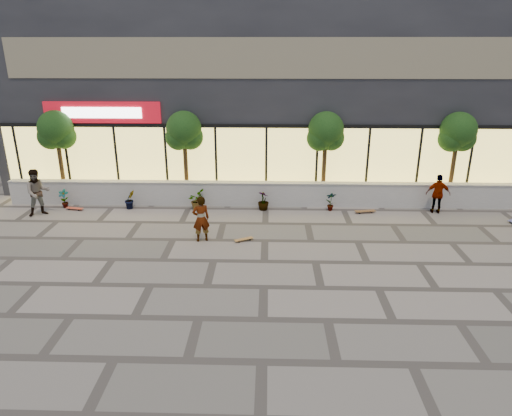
{
  "coord_description": "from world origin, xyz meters",
  "views": [
    {
      "loc": [
        0.11,
        -11.49,
        6.55
      ],
      "look_at": [
        -0.31,
        3.05,
        1.3
      ],
      "focal_mm": 32.0,
      "sensor_mm": 36.0,
      "label": 1
    }
  ],
  "objects_px": {
    "skater_right_near": "(438,194)",
    "skateboard_right_near": "(365,211)",
    "tree_east": "(458,134)",
    "tree_mideast": "(326,134)",
    "skateboard_center": "(244,239)",
    "skater_center": "(201,219)",
    "skater_left": "(38,193)",
    "tree_west": "(56,132)",
    "tree_midwest": "(184,133)",
    "skateboard_left": "(75,208)"
  },
  "relations": [
    {
      "from": "skater_right_near",
      "to": "tree_east",
      "type": "bearing_deg",
      "value": -116.19
    },
    {
      "from": "tree_midwest",
      "to": "skateboard_right_near",
      "type": "bearing_deg",
      "value": -11.34
    },
    {
      "from": "skater_center",
      "to": "tree_east",
      "type": "bearing_deg",
      "value": -175.89
    },
    {
      "from": "skater_left",
      "to": "tree_west",
      "type": "bearing_deg",
      "value": 55.95
    },
    {
      "from": "tree_east",
      "to": "skater_center",
      "type": "relative_size",
      "value": 2.38
    },
    {
      "from": "skateboard_center",
      "to": "skater_left",
      "type": "bearing_deg",
      "value": 135.27
    },
    {
      "from": "skater_center",
      "to": "tree_midwest",
      "type": "bearing_deg",
      "value": -93.72
    },
    {
      "from": "tree_west",
      "to": "skateboard_left",
      "type": "xyz_separation_m",
      "value": [
        1.01,
        -1.5,
        -2.91
      ]
    },
    {
      "from": "tree_west",
      "to": "skateboard_center",
      "type": "distance_m",
      "value": 9.84
    },
    {
      "from": "tree_mideast",
      "to": "skateboard_right_near",
      "type": "xyz_separation_m",
      "value": [
        1.59,
        -1.52,
        -2.9
      ]
    },
    {
      "from": "tree_mideast",
      "to": "skater_left",
      "type": "height_order",
      "value": "tree_mideast"
    },
    {
      "from": "skater_left",
      "to": "skateboard_center",
      "type": "distance_m",
      "value": 8.73
    },
    {
      "from": "skater_right_near",
      "to": "skateboard_center",
      "type": "height_order",
      "value": "skater_right_near"
    },
    {
      "from": "skateboard_center",
      "to": "skateboard_right_near",
      "type": "bearing_deg",
      "value": 2.53
    },
    {
      "from": "tree_midwest",
      "to": "skater_left",
      "type": "height_order",
      "value": "tree_midwest"
    },
    {
      "from": "tree_west",
      "to": "skateboard_right_near",
      "type": "distance_m",
      "value": 13.49
    },
    {
      "from": "skater_left",
      "to": "skateboard_left",
      "type": "distance_m",
      "value": 1.55
    },
    {
      "from": "tree_mideast",
      "to": "skateboard_left",
      "type": "bearing_deg",
      "value": -171.86
    },
    {
      "from": "skater_center",
      "to": "skateboard_center",
      "type": "bearing_deg",
      "value": 160.64
    },
    {
      "from": "skater_left",
      "to": "skateboard_left",
      "type": "relative_size",
      "value": 2.49
    },
    {
      "from": "tree_mideast",
      "to": "skater_left",
      "type": "distance_m",
      "value": 11.97
    },
    {
      "from": "tree_west",
      "to": "skateboard_center",
      "type": "bearing_deg",
      "value": -28.48
    },
    {
      "from": "tree_midwest",
      "to": "skater_left",
      "type": "xyz_separation_m",
      "value": [
        -5.61,
        -2.12,
        -2.03
      ]
    },
    {
      "from": "skater_left",
      "to": "skater_right_near",
      "type": "bearing_deg",
      "value": -28.65
    },
    {
      "from": "tree_east",
      "to": "skateboard_left",
      "type": "distance_m",
      "value": 16.33
    },
    {
      "from": "tree_west",
      "to": "skater_right_near",
      "type": "relative_size",
      "value": 2.41
    },
    {
      "from": "tree_midwest",
      "to": "skateboard_center",
      "type": "bearing_deg",
      "value": -58.39
    },
    {
      "from": "tree_midwest",
      "to": "skater_center",
      "type": "relative_size",
      "value": 2.38
    },
    {
      "from": "skateboard_center",
      "to": "skateboard_right_near",
      "type": "distance_m",
      "value": 5.67
    },
    {
      "from": "tree_east",
      "to": "skateboard_right_near",
      "type": "xyz_separation_m",
      "value": [
        -3.91,
        -1.52,
        -2.9
      ]
    },
    {
      "from": "skater_center",
      "to": "skater_right_near",
      "type": "relative_size",
      "value": 1.01
    },
    {
      "from": "skater_left",
      "to": "skateboard_right_near",
      "type": "xyz_separation_m",
      "value": [
        13.19,
        0.6,
        -0.87
      ]
    },
    {
      "from": "tree_east",
      "to": "skateboard_center",
      "type": "bearing_deg",
      "value": -152.87
    },
    {
      "from": "skater_center",
      "to": "skater_left",
      "type": "relative_size",
      "value": 0.86
    },
    {
      "from": "tree_west",
      "to": "tree_mideast",
      "type": "height_order",
      "value": "same"
    },
    {
      "from": "skateboard_left",
      "to": "tree_mideast",
      "type": "bearing_deg",
      "value": 20.13
    },
    {
      "from": "skateboard_center",
      "to": "skateboard_left",
      "type": "xyz_separation_m",
      "value": [
        -7.25,
        2.98,
        0.01
      ]
    },
    {
      "from": "tree_mideast",
      "to": "tree_east",
      "type": "xyz_separation_m",
      "value": [
        5.5,
        0.0,
        0.0
      ]
    },
    {
      "from": "tree_mideast",
      "to": "skater_right_near",
      "type": "height_order",
      "value": "tree_mideast"
    },
    {
      "from": "skater_right_near",
      "to": "skateboard_right_near",
      "type": "distance_m",
      "value": 3.0
    },
    {
      "from": "skater_center",
      "to": "skater_left",
      "type": "xyz_separation_m",
      "value": [
        -6.88,
        2.37,
        0.13
      ]
    },
    {
      "from": "tree_east",
      "to": "skateboard_center",
      "type": "relative_size",
      "value": 5.68
    },
    {
      "from": "tree_east",
      "to": "skater_right_near",
      "type": "distance_m",
      "value": 2.77
    },
    {
      "from": "tree_mideast",
      "to": "skater_left",
      "type": "bearing_deg",
      "value": -169.66
    },
    {
      "from": "skateboard_left",
      "to": "skateboard_right_near",
      "type": "xyz_separation_m",
      "value": [
        12.08,
        -0.02,
        0.01
      ]
    },
    {
      "from": "skater_center",
      "to": "tree_mideast",
      "type": "bearing_deg",
      "value": -156.07
    },
    {
      "from": "tree_west",
      "to": "skater_center",
      "type": "height_order",
      "value": "tree_west"
    },
    {
      "from": "tree_mideast",
      "to": "skater_right_near",
      "type": "distance_m",
      "value": 5.19
    },
    {
      "from": "tree_east",
      "to": "skater_right_near",
      "type": "bearing_deg",
      "value": -125.6
    },
    {
      "from": "skateboard_center",
      "to": "skateboard_left",
      "type": "bearing_deg",
      "value": 128.7
    }
  ]
}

